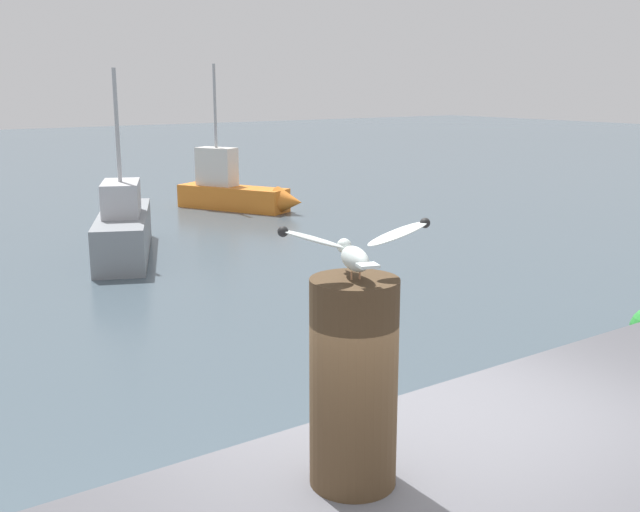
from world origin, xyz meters
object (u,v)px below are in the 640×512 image
object	(u,v)px
boat_orange	(238,191)
boat_grey	(125,226)
seagull	(355,249)
mooring_post	(354,383)

from	to	relation	value
boat_orange	boat_grey	bearing A→B (deg)	-142.83
boat_orange	boat_grey	distance (m)	5.83
seagull	boat_grey	bearing A→B (deg)	73.68
seagull	boat_orange	bearing A→B (deg)	62.73
mooring_post	boat_orange	bearing A→B (deg)	62.74
mooring_post	boat_grey	distance (m)	13.37
seagull	mooring_post	bearing A→B (deg)	-107.23
boat_orange	boat_grey	size ratio (longest dim) A/B	0.87
seagull	boat_orange	xyz separation A→B (m)	(8.38, 16.26, -2.29)
seagull	boat_orange	size ratio (longest dim) A/B	0.16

